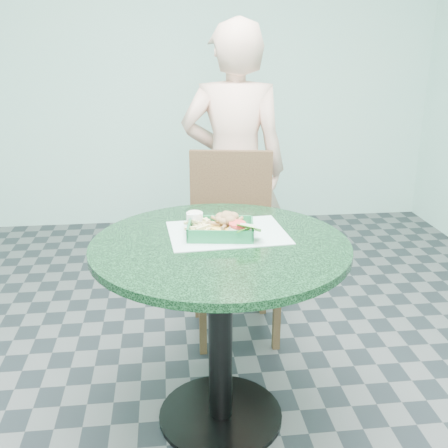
{
  "coord_description": "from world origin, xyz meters",
  "views": [
    {
      "loc": [
        -0.19,
        -1.75,
        1.46
      ],
      "look_at": [
        0.03,
        0.1,
        0.8
      ],
      "focal_mm": 42.0,
      "sensor_mm": 36.0,
      "label": 1
    }
  ],
  "objects": [
    {
      "name": "crab_sandwich",
      "position": [
        0.03,
        0.08,
        0.8
      ],
      "size": [
        0.13,
        0.13,
        0.08
      ],
      "rotation": [
        0.0,
        0.0,
        0.09
      ],
      "color": "gold",
      "rests_on": "food_basket"
    },
    {
      "name": "food_basket",
      "position": [
        0.01,
        0.06,
        0.77
      ],
      "size": [
        0.24,
        0.18,
        0.05
      ],
      "rotation": [
        0.0,
        0.0,
        -0.14
      ],
      "color": "#166939",
      "rests_on": "placemat"
    },
    {
      "name": "cafe_table",
      "position": [
        0.0,
        0.0,
        0.58
      ],
      "size": [
        0.94,
        0.94,
        0.75
      ],
      "color": "black",
      "rests_on": "floor"
    },
    {
      "name": "diner_person",
      "position": [
        0.19,
        1.03,
        0.82
      ],
      "size": [
        0.65,
        0.48,
        1.64
      ],
      "primitive_type": "imported",
      "rotation": [
        0.0,
        0.0,
        2.99
      ],
      "color": "#DFAE95",
      "rests_on": "floor"
    },
    {
      "name": "dining_chair",
      "position": [
        0.15,
        0.74,
        0.53
      ],
      "size": [
        0.42,
        0.42,
        0.93
      ],
      "rotation": [
        0.0,
        0.0,
        -0.17
      ],
      "color": "#352218",
      "rests_on": "floor"
    },
    {
      "name": "garnish_cup",
      "position": [
        0.08,
        0.03,
        0.79
      ],
      "size": [
        0.11,
        0.11,
        0.04
      ],
      "rotation": [
        0.0,
        0.0,
        -0.38
      ],
      "color": "silver",
      "rests_on": "food_basket"
    },
    {
      "name": "fries_pile",
      "position": [
        -0.06,
        0.07,
        0.79
      ],
      "size": [
        0.15,
        0.15,
        0.04
      ],
      "primitive_type": null,
      "rotation": [
        0.0,
        0.0,
        0.36
      ],
      "color": "#DBCA81",
      "rests_on": "food_basket"
    },
    {
      "name": "placemat",
      "position": [
        0.04,
        0.09,
        0.75
      ],
      "size": [
        0.46,
        0.36,
        0.0
      ],
      "primitive_type": "cube",
      "rotation": [
        0.0,
        0.0,
        0.07
      ],
      "color": "#AEC9C1",
      "rests_on": "cafe_table"
    },
    {
      "name": "wall_back",
      "position": [
        0.0,
        2.5,
        1.4
      ],
      "size": [
        4.0,
        0.04,
        2.8
      ],
      "primitive_type": "cube",
      "color": "silver",
      "rests_on": "ground"
    },
    {
      "name": "floor",
      "position": [
        0.0,
        0.0,
        0.0
      ],
      "size": [
        4.0,
        5.0,
        0.02
      ],
      "primitive_type": "cube",
      "color": "#303335",
      "rests_on": "ground"
    },
    {
      "name": "sauce_ramekin",
      "position": [
        -0.09,
        0.13,
        0.8
      ],
      "size": [
        0.06,
        0.06,
        0.04
      ],
      "rotation": [
        0.0,
        0.0,
        -0.27
      ],
      "color": "white",
      "rests_on": "food_basket"
    }
  ]
}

